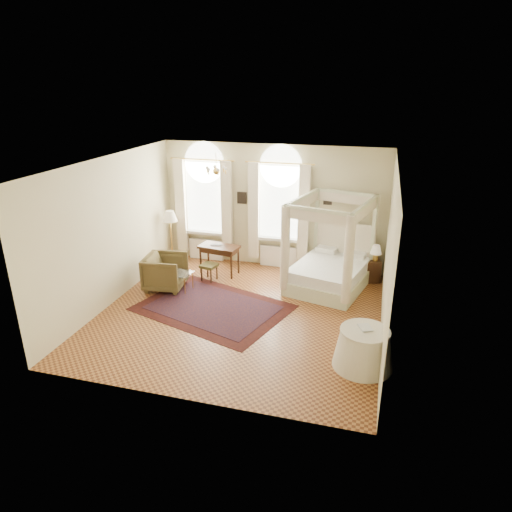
{
  "coord_description": "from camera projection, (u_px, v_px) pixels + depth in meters",
  "views": [
    {
      "loc": [
        2.71,
        -8.5,
        4.8
      ],
      "look_at": [
        0.25,
        0.4,
        1.24
      ],
      "focal_mm": 32.0,
      "sensor_mm": 36.0,
      "label": 1
    }
  ],
  "objects": [
    {
      "name": "oriental_rug",
      "position": [
        213.0,
        307.0,
        10.3
      ],
      "size": [
        3.73,
        3.15,
        0.01
      ],
      "color": "#42140F",
      "rests_on": "ground"
    },
    {
      "name": "armchair",
      "position": [
        165.0,
        272.0,
        11.13
      ],
      "size": [
        1.05,
        1.03,
        0.86
      ],
      "primitive_type": "imported",
      "rotation": [
        0.0,
        0.0,
        1.69
      ],
      "color": "#4C3E20",
      "rests_on": "ground"
    },
    {
      "name": "writing_desk",
      "position": [
        219.0,
        250.0,
        11.92
      ],
      "size": [
        1.1,
        0.68,
        0.77
      ],
      "color": "#341E0E",
      "rests_on": "ground"
    },
    {
      "name": "window_left",
      "position": [
        205.0,
        209.0,
        12.56
      ],
      "size": [
        1.62,
        0.27,
        3.29
      ],
      "color": "silver",
      "rests_on": "room_walls"
    },
    {
      "name": "wall_pictures",
      "position": [
        276.0,
        199.0,
        12.01
      ],
      "size": [
        2.54,
        0.03,
        0.39
      ],
      "color": "black",
      "rests_on": "room_walls"
    },
    {
      "name": "ground",
      "position": [
        240.0,
        314.0,
        10.04
      ],
      "size": [
        6.0,
        6.0,
        0.0
      ],
      "primitive_type": "plane",
      "color": "#9E612E",
      "rests_on": "ground"
    },
    {
      "name": "coffee_table",
      "position": [
        178.0,
        274.0,
        11.06
      ],
      "size": [
        0.72,
        0.54,
        0.45
      ],
      "color": "silver",
      "rests_on": "ground"
    },
    {
      "name": "canopy_bed",
      "position": [
        329.0,
        268.0,
        11.13
      ],
      "size": [
        2.12,
        2.4,
        2.24
      ],
      "color": "beige",
      "rests_on": "ground"
    },
    {
      "name": "floor_lamp",
      "position": [
        170.0,
        219.0,
        12.35
      ],
      "size": [
        0.39,
        0.39,
        1.52
      ],
      "color": "gold",
      "rests_on": "ground"
    },
    {
      "name": "nightstand_lamp",
      "position": [
        376.0,
        250.0,
        11.36
      ],
      "size": [
        0.28,
        0.28,
        0.41
      ],
      "color": "gold",
      "rests_on": "nightstand"
    },
    {
      "name": "nightstand",
      "position": [
        371.0,
        271.0,
        11.58
      ],
      "size": [
        0.48,
        0.45,
        0.57
      ],
      "primitive_type": "cube",
      "rotation": [
        0.0,
        0.0,
        0.26
      ],
      "color": "#341E0E",
      "rests_on": "ground"
    },
    {
      "name": "room_walls",
      "position": [
        239.0,
        228.0,
        9.33
      ],
      "size": [
        6.0,
        6.0,
        6.0
      ],
      "color": "beige",
      "rests_on": "ground"
    },
    {
      "name": "laptop",
      "position": [
        216.0,
        244.0,
        11.96
      ],
      "size": [
        0.32,
        0.23,
        0.02
      ],
      "primitive_type": "imported",
      "rotation": [
        0.0,
        0.0,
        3.28
      ],
      "color": "black",
      "rests_on": "writing_desk"
    },
    {
      "name": "chandelier",
      "position": [
        216.0,
        170.0,
        10.3
      ],
      "size": [
        0.51,
        0.45,
        0.5
      ],
      "color": "gold",
      "rests_on": "room_walls"
    },
    {
      "name": "stool",
      "position": [
        209.0,
        267.0,
        11.62
      ],
      "size": [
        0.44,
        0.44,
        0.43
      ],
      "color": "#4B4420",
      "rests_on": "ground"
    },
    {
      "name": "window_right",
      "position": [
        279.0,
        215.0,
        12.04
      ],
      "size": [
        1.62,
        0.27,
        3.29
      ],
      "color": "silver",
      "rests_on": "room_walls"
    },
    {
      "name": "side_table",
      "position": [
        364.0,
        348.0,
        8.08
      ],
      "size": [
        1.07,
        1.07,
        0.73
      ],
      "color": "white",
      "rests_on": "ground"
    },
    {
      "name": "book",
      "position": [
        360.0,
        328.0,
        7.98
      ],
      "size": [
        0.3,
        0.33,
        0.03
      ],
      "primitive_type": "imported",
      "rotation": [
        0.0,
        0.0,
        0.42
      ],
      "color": "black",
      "rests_on": "side_table"
    }
  ]
}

